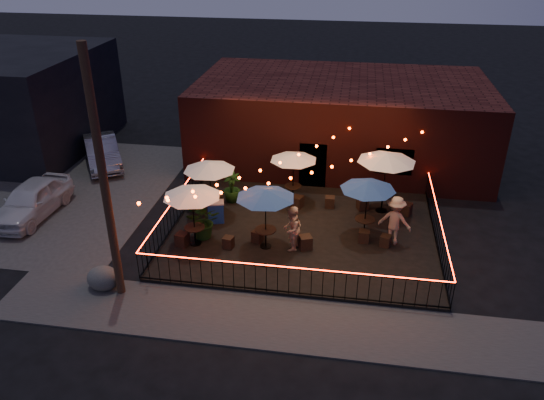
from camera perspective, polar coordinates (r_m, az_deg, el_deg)
The scene contains 38 objects.
ground at distance 18.91m, azimuth 2.59°, elevation -6.79°, with size 110.00×110.00×0.00m, color black.
patio at distance 20.55m, azimuth 3.26°, elevation -3.52°, with size 10.00×8.00×0.15m, color black.
sidewalk at distance 16.32m, azimuth 1.19°, elevation -13.05°, with size 18.00×2.50×0.05m, color #3A3836.
parking_lot at distance 26.11m, azimuth -23.39°, elevation 1.02°, with size 11.00×12.00×0.02m, color #3A3836.
brick_building at distance 26.98m, azimuth 7.38°, elevation 8.51°, with size 14.00×8.00×4.00m.
utility_pole at distance 16.17m, azimuth -17.64°, elevation 1.90°, with size 0.26×0.26×8.00m, color #372616.
fence_front at distance 16.90m, azimuth 1.81°, elevation -8.68°, with size 10.00×0.04×1.04m.
fence_left at distance 21.25m, azimuth -10.22°, elevation -1.01°, with size 0.04×8.00×1.04m.
fence_right at distance 20.46m, azimuth 17.38°, elevation -3.09°, with size 0.04×8.00×1.04m.
festoon_lights at distance 19.25m, azimuth 0.36°, elevation 2.52°, with size 10.02×8.72×1.32m.
cafe_table_0 at distance 18.87m, azimuth -8.63°, elevation 0.75°, with size 2.41×2.41×2.30m.
cafe_table_1 at distance 20.91m, azimuth -6.76°, elevation 3.54°, with size 2.60×2.60×2.28m.
cafe_table_2 at distance 18.47m, azimuth -0.71°, elevation 0.60°, with size 2.63×2.63×2.34m.
cafe_table_3 at distance 21.93m, azimuth 2.33°, elevation 4.63°, with size 2.54×2.54×2.18m.
cafe_table_4 at distance 19.54m, azimuth 10.29°, elevation 1.49°, with size 2.35×2.35×2.27m.
cafe_table_5 at distance 21.36m, azimuth 12.24°, elevation 4.44°, with size 2.77×2.77×2.58m.
bistro_chair_0 at distance 19.75m, azimuth -9.64°, elevation -4.19°, with size 0.42×0.42×0.50m, color black.
bistro_chair_1 at distance 19.44m, azimuth -4.73°, elevation -4.54°, with size 0.36×0.36×0.42m, color black.
bistro_chair_2 at distance 22.27m, azimuth -5.94°, elevation -0.12°, with size 0.39×0.39×0.47m, color black.
bistro_chair_3 at distance 22.31m, azimuth -1.93°, elevation 0.05°, with size 0.38×0.38×0.45m, color black.
bistro_chair_4 at distance 19.73m, azimuth -1.55°, elevation -3.90°, with size 0.37×0.37×0.44m, color black.
bistro_chair_5 at distance 19.32m, azimuth 3.61°, elevation -4.56°, with size 0.43×0.43×0.51m, color black.
bistro_chair_6 at distance 22.09m, azimuth 2.75°, elevation -0.19°, with size 0.42×0.42×0.50m, color black.
bistro_chair_7 at distance 22.23m, azimuth 6.23°, elevation -0.20°, with size 0.39×0.39×0.46m, color black.
bistro_chair_8 at distance 19.99m, azimuth 9.86°, elevation -3.86°, with size 0.38×0.38×0.46m, color black.
bistro_chair_9 at distance 19.89m, azimuth 12.11°, elevation -4.31°, with size 0.36×0.36×0.43m, color black.
bistro_chair_10 at distance 22.23m, azimuth 9.70°, elevation -0.43°, with size 0.40×0.40×0.48m, color black.
bistro_chair_11 at distance 22.19m, azimuth 14.21°, elevation -0.94°, with size 0.42×0.42×0.49m, color black.
patron_a at distance 19.03m, azimuth 2.49°, elevation -2.99°, with size 0.62×0.41×1.70m, color tan.
patron_b at distance 18.98m, azimuth 2.08°, elevation -3.12°, with size 0.81×0.63×1.67m, color tan.
patron_c at distance 19.78m, azimuth 13.08°, elevation -2.16°, with size 1.22×0.70×1.89m, color #CEA08D.
potted_shrub_a at distance 19.91m, azimuth -7.34°, elevation -2.26°, with size 1.24×1.07×1.38m, color #1F4112.
potted_shrub_b at distance 21.91m, azimuth -8.45°, elevation 0.34°, with size 0.67×0.54×1.22m, color #0E350E.
potted_shrub_c at distance 22.45m, azimuth -4.36°, elevation 1.37°, with size 0.73×0.73×1.30m, color #15410C.
cooler at distance 21.02m, azimuth -6.06°, elevation -1.25°, with size 0.77×0.64×0.88m.
boulder at distance 18.33m, azimuth -17.70°, elevation -8.03°, with size 0.97×0.83×0.76m, color #4C4B46.
car_white at distance 23.63m, azimuth -24.46°, elevation -0.01°, with size 1.69×4.21×1.43m, color silver.
car_silver at distance 27.59m, azimuth -17.81°, elevation 4.97°, with size 1.49×4.29×1.41m, color gray.
Camera 1 is at (1.66, -15.57, 10.59)m, focal length 35.00 mm.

